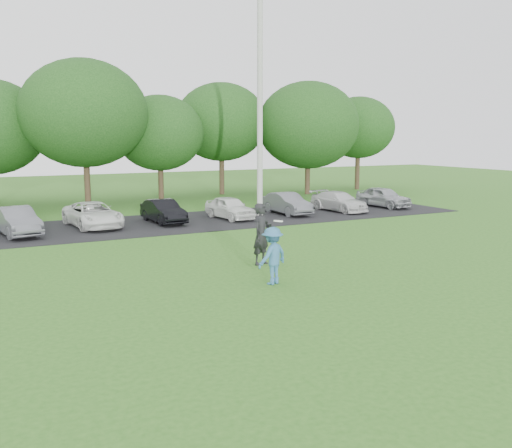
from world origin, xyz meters
The scene contains 7 objects.
ground centered at (0.00, 0.00, 0.00)m, with size 100.00×100.00×0.00m, color #2D631C.
parking_lot centered at (0.00, 13.00, 0.01)m, with size 32.00×6.50×0.03m, color black.
utility_pole centered at (4.75, 12.29, 5.34)m, with size 0.28×0.28×10.67m, color #ADAFA9.
frisbee_player centered at (-0.88, 0.78, 0.83)m, with size 1.22×0.96×1.87m.
camera_bystander centered at (0.01, 3.12, 1.01)m, with size 0.88×0.77×2.03m.
parked_cars centered at (-0.05, 13.01, 0.60)m, with size 28.48×4.77×1.20m.
tree_row centered at (1.51, 22.76, 4.91)m, with size 42.39×9.85×8.64m.
Camera 1 is at (-8.59, -13.17, 4.24)m, focal length 40.00 mm.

